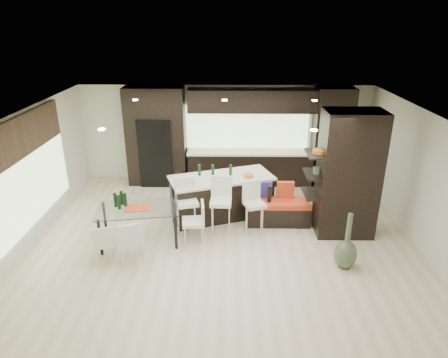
{
  "coord_description": "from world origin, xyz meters",
  "views": [
    {
      "loc": [
        0.12,
        -7.38,
        4.41
      ],
      "look_at": [
        0.0,
        0.6,
        1.15
      ],
      "focal_mm": 32.0,
      "sensor_mm": 36.0,
      "label": 1
    }
  ],
  "objects_px": {
    "stool_mid": "(221,212)",
    "chair_far": "(104,244)",
    "stool_left": "(187,212)",
    "chair_end": "(193,225)",
    "dining_table": "(139,225)",
    "floor_vase": "(347,241)",
    "kitchen_island": "(222,196)",
    "stool_right": "(254,213)",
    "bench": "(278,212)",
    "chair_near": "(130,243)"
  },
  "relations": [
    {
      "from": "stool_mid",
      "to": "chair_far",
      "type": "height_order",
      "value": "stool_mid"
    },
    {
      "from": "stool_left",
      "to": "chair_end",
      "type": "distance_m",
      "value": 0.46
    },
    {
      "from": "dining_table",
      "to": "floor_vase",
      "type": "bearing_deg",
      "value": -21.33
    },
    {
      "from": "stool_mid",
      "to": "floor_vase",
      "type": "distance_m",
      "value": 2.69
    },
    {
      "from": "kitchen_island",
      "to": "chair_far",
      "type": "distance_m",
      "value": 2.97
    },
    {
      "from": "chair_end",
      "to": "stool_right",
      "type": "bearing_deg",
      "value": -77.83
    },
    {
      "from": "stool_mid",
      "to": "kitchen_island",
      "type": "bearing_deg",
      "value": 92.37
    },
    {
      "from": "stool_mid",
      "to": "bench",
      "type": "height_order",
      "value": "stool_mid"
    },
    {
      "from": "stool_right",
      "to": "chair_end",
      "type": "height_order",
      "value": "stool_right"
    },
    {
      "from": "stool_left",
      "to": "stool_right",
      "type": "distance_m",
      "value": 1.45
    },
    {
      "from": "stool_right",
      "to": "dining_table",
      "type": "height_order",
      "value": "stool_right"
    },
    {
      "from": "bench",
      "to": "chair_near",
      "type": "height_order",
      "value": "chair_near"
    },
    {
      "from": "stool_left",
      "to": "stool_right",
      "type": "height_order",
      "value": "stool_left"
    },
    {
      "from": "stool_mid",
      "to": "bench",
      "type": "relative_size",
      "value": 0.71
    },
    {
      "from": "stool_left",
      "to": "floor_vase",
      "type": "relative_size",
      "value": 0.88
    },
    {
      "from": "stool_left",
      "to": "dining_table",
      "type": "height_order",
      "value": "stool_left"
    },
    {
      "from": "stool_right",
      "to": "dining_table",
      "type": "distance_m",
      "value": 2.45
    },
    {
      "from": "stool_left",
      "to": "dining_table",
      "type": "xyz_separation_m",
      "value": [
        -0.96,
        -0.42,
        -0.1
      ]
    },
    {
      "from": "stool_right",
      "to": "kitchen_island",
      "type": "bearing_deg",
      "value": 110.97
    },
    {
      "from": "chair_far",
      "to": "chair_near",
      "type": "bearing_deg",
      "value": -23.51
    },
    {
      "from": "kitchen_island",
      "to": "stool_mid",
      "type": "xyz_separation_m",
      "value": [
        0.0,
        -0.83,
        0.02
      ]
    },
    {
      "from": "stool_right",
      "to": "floor_vase",
      "type": "bearing_deg",
      "value": -59.08
    },
    {
      "from": "kitchen_island",
      "to": "dining_table",
      "type": "height_order",
      "value": "kitchen_island"
    },
    {
      "from": "stool_left",
      "to": "chair_near",
      "type": "relative_size",
      "value": 1.14
    },
    {
      "from": "stool_left",
      "to": "chair_near",
      "type": "distance_m",
      "value": 1.54
    },
    {
      "from": "stool_mid",
      "to": "dining_table",
      "type": "height_order",
      "value": "stool_mid"
    },
    {
      "from": "floor_vase",
      "to": "chair_far",
      "type": "relative_size",
      "value": 1.46
    },
    {
      "from": "bench",
      "to": "chair_far",
      "type": "relative_size",
      "value": 1.87
    },
    {
      "from": "dining_table",
      "to": "chair_end",
      "type": "height_order",
      "value": "chair_end"
    },
    {
      "from": "stool_left",
      "to": "stool_mid",
      "type": "bearing_deg",
      "value": -17.12
    },
    {
      "from": "stool_right",
      "to": "chair_end",
      "type": "bearing_deg",
      "value": 178.1
    },
    {
      "from": "chair_end",
      "to": "chair_near",
      "type": "bearing_deg",
      "value": 118.01
    },
    {
      "from": "kitchen_island",
      "to": "stool_left",
      "type": "relative_size",
      "value": 2.37
    },
    {
      "from": "chair_end",
      "to": "stool_mid",
      "type": "bearing_deg",
      "value": -59.97
    },
    {
      "from": "stool_mid",
      "to": "chair_near",
      "type": "relative_size",
      "value": 1.17
    },
    {
      "from": "kitchen_island",
      "to": "stool_right",
      "type": "xyz_separation_m",
      "value": [
        0.72,
        -0.81,
        -0.03
      ]
    },
    {
      "from": "chair_near",
      "to": "stool_right",
      "type": "bearing_deg",
      "value": 6.28
    },
    {
      "from": "stool_right",
      "to": "chair_far",
      "type": "xyz_separation_m",
      "value": [
        -2.92,
        -1.19,
        -0.08
      ]
    },
    {
      "from": "bench",
      "to": "chair_near",
      "type": "bearing_deg",
      "value": -150.84
    },
    {
      "from": "stool_right",
      "to": "floor_vase",
      "type": "height_order",
      "value": "floor_vase"
    },
    {
      "from": "stool_left",
      "to": "dining_table",
      "type": "distance_m",
      "value": 1.06
    },
    {
      "from": "bench",
      "to": "floor_vase",
      "type": "relative_size",
      "value": 1.28
    },
    {
      "from": "kitchen_island",
      "to": "stool_mid",
      "type": "height_order",
      "value": "stool_mid"
    },
    {
      "from": "stool_right",
      "to": "chair_end",
      "type": "xyz_separation_m",
      "value": [
        -1.29,
        -0.44,
        -0.05
      ]
    },
    {
      "from": "stool_left",
      "to": "stool_mid",
      "type": "xyz_separation_m",
      "value": [
        0.72,
        -0.01,
        0.01
      ]
    },
    {
      "from": "stool_left",
      "to": "stool_mid",
      "type": "height_order",
      "value": "stool_mid"
    },
    {
      "from": "chair_near",
      "to": "chair_far",
      "type": "height_order",
      "value": "chair_near"
    },
    {
      "from": "stool_left",
      "to": "chair_near",
      "type": "height_order",
      "value": "stool_left"
    },
    {
      "from": "chair_near",
      "to": "chair_far",
      "type": "bearing_deg",
      "value": 156.55
    },
    {
      "from": "floor_vase",
      "to": "chair_end",
      "type": "bearing_deg",
      "value": 163.63
    }
  ]
}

